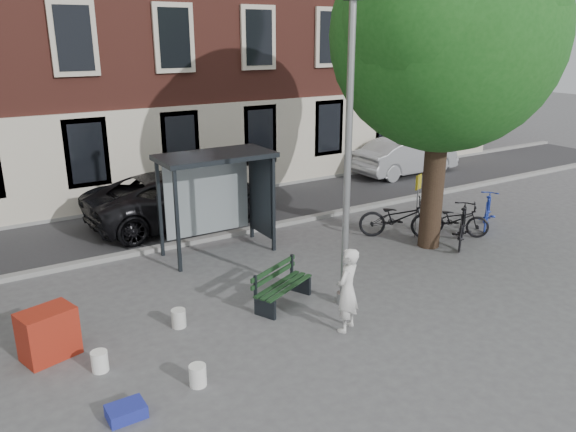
# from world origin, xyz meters

# --- Properties ---
(ground) EXTENTS (90.00, 90.00, 0.00)m
(ground) POSITION_xyz_m (0.00, 0.00, 0.00)
(ground) COLOR #4C4C4F
(ground) RESTS_ON ground
(road) EXTENTS (40.00, 4.00, 0.01)m
(road) POSITION_xyz_m (0.00, 7.00, 0.01)
(road) COLOR #28282B
(road) RESTS_ON ground
(curb_near) EXTENTS (40.00, 0.25, 0.12)m
(curb_near) POSITION_xyz_m (0.00, 5.00, 0.06)
(curb_near) COLOR gray
(curb_near) RESTS_ON ground
(curb_far) EXTENTS (40.00, 0.25, 0.12)m
(curb_far) POSITION_xyz_m (0.00, 9.00, 0.06)
(curb_far) COLOR gray
(curb_far) RESTS_ON ground
(lamppost) EXTENTS (0.28, 0.35, 6.11)m
(lamppost) POSITION_xyz_m (0.00, 0.00, 2.78)
(lamppost) COLOR #9EA0A3
(lamppost) RESTS_ON ground
(tree_right) EXTENTS (5.76, 5.60, 8.20)m
(tree_right) POSITION_xyz_m (4.01, 1.38, 5.62)
(tree_right) COLOR black
(tree_right) RESTS_ON ground
(bus_shelter) EXTENTS (2.85, 1.45, 2.62)m
(bus_shelter) POSITION_xyz_m (-0.61, 4.11, 1.92)
(bus_shelter) COLOR #1E2328
(bus_shelter) RESTS_ON ground
(painter) EXTENTS (0.72, 0.64, 1.66)m
(painter) POSITION_xyz_m (-0.62, -0.91, 0.83)
(painter) COLOR silver
(painter) RESTS_ON ground
(bench) EXTENTS (1.62, 1.10, 0.80)m
(bench) POSITION_xyz_m (-1.11, 0.67, 0.37)
(bench) COLOR #1E2328
(bench) RESTS_ON ground
(bike_a) EXTENTS (2.18, 1.89, 1.13)m
(bike_a) POSITION_xyz_m (3.76, 2.45, 0.57)
(bike_a) COLOR black
(bike_a) RESTS_ON ground
(bike_b) EXTENTS (1.72, 1.42, 1.06)m
(bike_b) POSITION_xyz_m (6.50, 1.67, 0.53)
(bike_b) COLOR #1B2F98
(bike_b) RESTS_ON ground
(bike_c) EXTENTS (1.73, 1.76, 0.96)m
(bike_c) POSITION_xyz_m (5.20, 1.70, 0.48)
(bike_c) COLOR black
(bike_c) RESTS_ON ground
(bike_d) EXTENTS (1.82, 1.59, 1.14)m
(bike_d) POSITION_xyz_m (4.80, 1.09, 0.57)
(bike_d) COLOR black
(bike_d) RESTS_ON ground
(car_dark) EXTENTS (5.74, 2.88, 1.56)m
(car_dark) POSITION_xyz_m (-0.85, 6.88, 0.78)
(car_dark) COLOR black
(car_dark) RESTS_ON ground
(car_silver) EXTENTS (4.54, 1.68, 1.48)m
(car_silver) POSITION_xyz_m (9.10, 7.85, 0.74)
(car_silver) COLOR #9FA1A6
(car_silver) RESTS_ON ground
(red_stand) EXTENTS (1.03, 0.83, 0.90)m
(red_stand) POSITION_xyz_m (-5.63, 1.07, 0.45)
(red_stand) COLOR maroon
(red_stand) RESTS_ON ground
(blue_crate) EXTENTS (0.56, 0.41, 0.20)m
(blue_crate) POSITION_xyz_m (-4.98, -1.27, 0.10)
(blue_crate) COLOR #202A96
(blue_crate) RESTS_ON ground
(bucket_a) EXTENTS (0.36, 0.36, 0.36)m
(bucket_a) POSITION_xyz_m (-3.76, -1.09, 0.18)
(bucket_a) COLOR white
(bucket_a) RESTS_ON ground
(bucket_b) EXTENTS (0.32, 0.32, 0.36)m
(bucket_b) POSITION_xyz_m (-3.32, 0.88, 0.18)
(bucket_b) COLOR silver
(bucket_b) RESTS_ON ground
(bucket_c) EXTENTS (0.33, 0.33, 0.36)m
(bucket_c) POSITION_xyz_m (-5.00, 0.16, 0.18)
(bucket_c) COLOR white
(bucket_c) RESTS_ON ground
(notice_sign) EXTENTS (0.30, 0.14, 1.80)m
(notice_sign) POSITION_xyz_m (4.16, 2.18, 1.28)
(notice_sign) COLOR #9EA0A3
(notice_sign) RESTS_ON ground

